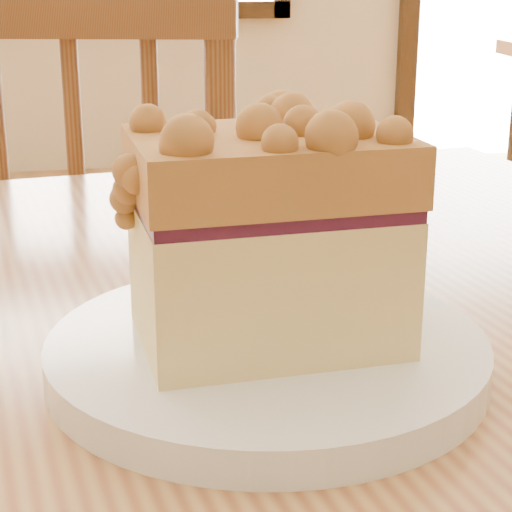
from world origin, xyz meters
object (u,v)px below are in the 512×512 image
(cafe_table_main, at_px, (63,448))
(cafe_chair_main, at_px, (111,313))
(plate, at_px, (267,355))
(cake_slice, at_px, (269,230))

(cafe_table_main, relative_size, cafe_chair_main, 1.23)
(plate, xyz_separation_m, cake_slice, (0.00, 0.00, 0.07))
(cafe_chair_main, relative_size, cake_slice, 6.47)
(cafe_table_main, distance_m, plate, 0.22)
(cafe_chair_main, height_order, plate, cafe_chair_main)
(plate, bearing_deg, cafe_chair_main, 94.71)
(plate, distance_m, cake_slice, 0.07)
(cafe_chair_main, distance_m, cake_slice, 0.86)
(cafe_table_main, height_order, plate, plate)
(cafe_chair_main, bearing_deg, cake_slice, 108.21)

